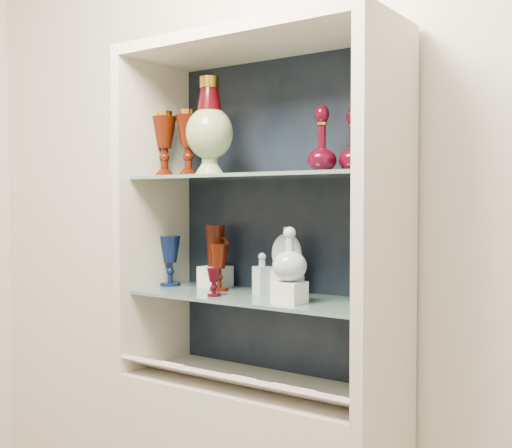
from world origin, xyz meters
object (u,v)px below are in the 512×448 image
Objects in this scene: lidded_bowl at (363,159)px; flat_flask at (287,248)px; pedestal_lamp_left at (164,144)px; ruby_pitcher at (215,246)px; ruby_decanter_a at (322,135)px; clear_round_decanter at (290,256)px; cobalt_goblet at (170,261)px; clear_square_bottle at (262,274)px; ruby_decanter_b at (353,138)px; pedestal_lamp_right at (188,144)px; ruby_goblet_tall at (219,267)px; cameo_medallion at (377,252)px; ruby_goblet_small at (214,282)px; enamel_urn at (209,126)px.

flat_flask is (-0.33, 0.08, -0.29)m from lidded_bowl.
pedestal_lamp_left reaches higher than ruby_pitcher.
clear_round_decanter is at bearing -128.25° from ruby_decanter_a.
flat_flask reaches higher than cobalt_goblet.
clear_square_bottle is (-0.39, 0.02, -0.38)m from lidded_bowl.
ruby_decanter_a is at bearing -152.68° from ruby_decanter_b.
ruby_goblet_tall is at bearing -1.80° from pedestal_lamp_right.
ruby_decanter_a reaches higher than lidded_bowl.
pedestal_lamp_right is at bearing -139.86° from ruby_pitcher.
ruby_decanter_a is at bearing -2.34° from clear_square_bottle.
clear_round_decanter is 0.28m from cameo_medallion.
ruby_goblet_tall is (0.25, -0.01, -0.01)m from cobalt_goblet.
flat_flask reaches higher than clear_square_bottle.
clear_square_bottle is 0.21m from clear_round_decanter.
lidded_bowl reaches higher than cobalt_goblet.
ruby_decanter_b is at bearing 40.14° from clear_round_decanter.
flat_flask is at bearing 4.82° from cobalt_goblet.
lidded_bowl reaches higher than clear_round_decanter.
ruby_goblet_small is 0.17m from clear_square_bottle.
flat_flask reaches higher than ruby_goblet_tall.
lidded_bowl is 0.40× the size of cobalt_goblet.
enamel_urn is 0.55m from clear_square_bottle.
ruby_decanter_b reaches higher than ruby_goblet_small.
clear_round_decanter is at bearing 3.53° from ruby_goblet_small.
cameo_medallion is (0.54, 0.15, 0.12)m from ruby_goblet_small.
lidded_bowl is at bearing -27.99° from flat_flask.
cobalt_goblet is 0.86m from cameo_medallion.
ruby_goblet_small is at bearing -58.79° from ruby_goblet_tall.
pedestal_lamp_left is 0.68m from ruby_decanter_a.
pedestal_lamp_left reaches higher than flat_flask.
ruby_goblet_tall is 1.25× the size of cameo_medallion.
ruby_decanter_b reaches higher than cobalt_goblet.
clear_square_bottle is (0.34, -0.01, -0.47)m from pedestal_lamp_right.
pedestal_lamp_right is 0.40m from ruby_pitcher.
pedestal_lamp_right is 0.19m from enamel_urn.
clear_square_bottle is (0.27, -0.07, -0.08)m from ruby_pitcher.
ruby_pitcher is at bearing 136.67° from ruby_goblet_tall.
cobalt_goblet is (-0.10, 0.00, -0.45)m from pedestal_lamp_right.
pedestal_lamp_left is 1.03× the size of ruby_decanter_a.
clear_square_bottle is at bearing 177.66° from ruby_decanter_a.
ruby_goblet_tall is 0.14m from ruby_goblet_small.
ruby_goblet_small is 0.32m from clear_round_decanter.
ruby_decanter_b reaches higher than ruby_pitcher.
ruby_goblet_small is at bearing -170.08° from lidded_bowl.
pedestal_lamp_right reaches higher than ruby_goblet_small.
ruby_pitcher is (0.17, 0.06, 0.06)m from cobalt_goblet.
flat_flask is at bearing 26.78° from enamel_urn.
enamel_urn is 2.50× the size of cameo_medallion.
ruby_decanter_a is 1.26× the size of cobalt_goblet.
enamel_urn reaches higher than ruby_goblet_small.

